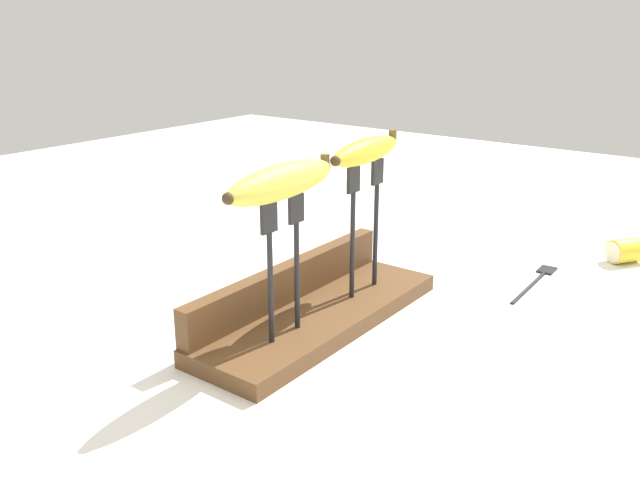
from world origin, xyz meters
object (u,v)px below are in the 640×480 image
object	(u,v)px
fork_stand_left	(284,255)
fork_fallen_near	(538,278)
banana_chunk_near	(625,251)
banana_raised_right	(366,151)
fork_stand_right	(365,216)
banana_raised_left	(282,181)

from	to	relation	value
fork_stand_left	fork_fallen_near	world-z (taller)	fork_stand_left
banana_chunk_near	banana_raised_right	bearing A→B (deg)	148.44
fork_stand_left	banana_chunk_near	xyz separation A→B (m)	(0.61, -0.26, -0.11)
fork_stand_left	fork_stand_right	xyz separation A→B (m)	(0.18, 0.00, 0.01)
banana_raised_left	banana_raised_right	size ratio (longest dim) A/B	1.15
banana_raised_left	fork_stand_right	bearing A→B (deg)	0.00
fork_stand_left	banana_raised_left	world-z (taller)	banana_raised_left
fork_stand_right	banana_chunk_near	world-z (taller)	fork_stand_right
fork_stand_left	banana_raised_left	bearing A→B (deg)	-177.52
fork_stand_right	banana_raised_left	bearing A→B (deg)	-180.00
banana_raised_right	banana_chunk_near	size ratio (longest dim) A/B	2.64
fork_stand_right	banana_raised_right	distance (m)	0.09
fork_stand_right	fork_fallen_near	size ratio (longest dim) A/B	1.02
fork_stand_left	fork_stand_right	world-z (taller)	fork_stand_right
fork_stand_left	banana_raised_left	size ratio (longest dim) A/B	0.88
banana_raised_left	banana_raised_right	world-z (taller)	banana_raised_right
fork_stand_left	banana_chunk_near	distance (m)	0.67
fork_stand_left	banana_raised_right	size ratio (longest dim) A/B	1.01
banana_raised_right	fork_fallen_near	xyz separation A→B (m)	(0.26, -0.17, -0.23)
banana_raised_right	banana_chunk_near	bearing A→B (deg)	-31.56
fork_stand_right	banana_chunk_near	xyz separation A→B (m)	(0.43, -0.26, -0.12)
fork_stand_right	fork_fallen_near	xyz separation A→B (m)	(0.25, -0.17, -0.13)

